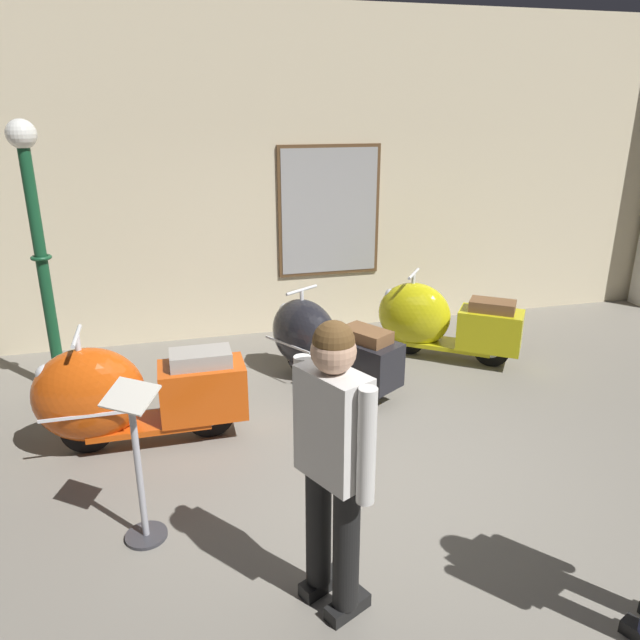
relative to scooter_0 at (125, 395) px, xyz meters
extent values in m
plane|color=slate|center=(1.89, -0.95, -0.48)|extent=(60.00, 60.00, 0.00)
cube|color=beige|center=(1.89, 2.49, 1.44)|extent=(18.00, 0.20, 3.83)
cube|color=brown|center=(2.40, 2.37, 1.03)|extent=(1.27, 0.03, 1.59)
cube|color=#9E9E9E|center=(2.40, 2.35, 1.03)|extent=(1.19, 0.01, 1.51)
cylinder|color=black|center=(-0.33, 0.00, -0.27)|extent=(0.42, 0.08, 0.42)
cylinder|color=silver|center=(-0.33, 0.00, -0.27)|extent=(0.19, 0.10, 0.19)
cylinder|color=black|center=(0.67, 0.00, -0.27)|extent=(0.42, 0.08, 0.42)
cylinder|color=silver|center=(0.67, 0.00, -0.27)|extent=(0.19, 0.10, 0.19)
cube|color=#C6470F|center=(0.17, 0.00, -0.29)|extent=(1.01, 0.38, 0.05)
ellipsoid|color=#C6470F|center=(-0.28, 0.00, 0.04)|extent=(0.89, 0.55, 0.80)
cube|color=#C6470F|center=(0.63, 0.00, -0.03)|extent=(0.72, 0.42, 0.47)
cube|color=gray|center=(0.63, 0.00, 0.26)|extent=(0.51, 0.30, 0.13)
sphere|color=silver|center=(-0.57, 0.00, 0.26)|extent=(0.16, 0.16, 0.16)
cylinder|color=silver|center=(-0.31, 0.00, 0.40)|extent=(0.05, 0.05, 0.30)
cylinder|color=silver|center=(-0.31, 0.00, 0.55)|extent=(0.03, 0.47, 0.03)
cube|color=silver|center=(-0.28, -0.27, -0.02)|extent=(0.71, 0.01, 0.03)
cylinder|color=black|center=(1.73, 1.06, -0.28)|extent=(0.27, 0.37, 0.39)
cylinder|color=silver|center=(1.73, 1.06, -0.28)|extent=(0.17, 0.20, 0.17)
cylinder|color=black|center=(2.22, 0.27, -0.28)|extent=(0.27, 0.37, 0.39)
cylinder|color=silver|center=(2.22, 0.27, -0.28)|extent=(0.17, 0.20, 0.17)
cube|color=black|center=(1.98, 0.67, -0.30)|extent=(0.79, 0.97, 0.05)
ellipsoid|color=black|center=(1.76, 1.02, -0.01)|extent=(0.86, 0.96, 0.74)
cube|color=black|center=(2.20, 0.31, -0.07)|extent=(0.68, 0.77, 0.43)
cube|color=brown|center=(2.20, 0.31, 0.20)|extent=(0.48, 0.54, 0.12)
sphere|color=silver|center=(1.61, 1.25, 0.20)|extent=(0.15, 0.15, 0.15)
cylinder|color=silver|center=(1.74, 1.04, 0.33)|extent=(0.04, 0.04, 0.27)
cylinder|color=silver|center=(1.74, 1.04, 0.47)|extent=(0.38, 0.25, 0.03)
cube|color=silver|center=(1.55, 0.88, -0.05)|extent=(0.36, 0.56, 0.02)
cylinder|color=black|center=(3.07, 1.30, -0.28)|extent=(0.37, 0.30, 0.40)
cylinder|color=silver|center=(3.07, 1.30, -0.28)|extent=(0.20, 0.18, 0.18)
cylinder|color=black|center=(3.82, 0.74, -0.28)|extent=(0.37, 0.30, 0.40)
cylinder|color=silver|center=(3.82, 0.74, -0.28)|extent=(0.20, 0.18, 0.18)
cube|color=gold|center=(3.44, 1.02, -0.30)|extent=(0.97, 0.84, 0.05)
ellipsoid|color=gold|center=(3.11, 1.27, 0.00)|extent=(0.97, 0.91, 0.75)
cube|color=gold|center=(3.79, 0.76, -0.06)|extent=(0.78, 0.72, 0.44)
cube|color=brown|center=(3.79, 0.76, 0.21)|extent=(0.55, 0.50, 0.12)
sphere|color=silver|center=(2.88, 1.43, 0.21)|extent=(0.15, 0.15, 0.15)
cylinder|color=silver|center=(3.08, 1.28, 0.35)|extent=(0.04, 0.04, 0.28)
cylinder|color=silver|center=(3.08, 1.28, 0.49)|extent=(0.28, 0.37, 0.03)
cylinder|color=#144728|center=(-0.71, 1.25, -0.39)|extent=(0.28, 0.28, 0.18)
cylinder|color=#144728|center=(-0.71, 1.25, 0.80)|extent=(0.11, 0.11, 2.20)
torus|color=#144728|center=(-0.71, 1.25, 0.91)|extent=(0.19, 0.19, 0.04)
sphere|color=white|center=(-0.71, 1.25, 2.02)|extent=(0.26, 0.26, 0.26)
cube|color=black|center=(1.27, -2.18, -0.44)|extent=(0.29, 0.22, 0.08)
cylinder|color=black|center=(1.25, -2.19, 0.04)|extent=(0.15, 0.15, 0.87)
cube|color=black|center=(1.16, -1.98, -0.44)|extent=(0.29, 0.22, 0.08)
cylinder|color=black|center=(1.15, -1.98, 0.04)|extent=(0.15, 0.15, 0.87)
cube|color=silver|center=(1.20, -2.09, 0.70)|extent=(0.37, 0.45, 0.61)
cylinder|color=silver|center=(1.31, -2.31, 0.69)|extent=(0.10, 0.10, 0.63)
cylinder|color=silver|center=(1.09, -1.87, 0.69)|extent=(0.10, 0.10, 0.63)
sphere|color=tan|center=(1.20, -2.09, 1.11)|extent=(0.23, 0.23, 0.23)
sphere|color=brown|center=(1.20, -2.09, 1.17)|extent=(0.21, 0.21, 0.21)
cylinder|color=#333338|center=(0.14, -1.23, -0.47)|extent=(0.28, 0.28, 0.02)
cylinder|color=#A5A5AD|center=(0.14, -1.23, 0.05)|extent=(0.04, 0.04, 1.01)
cube|color=silver|center=(0.14, -1.23, 0.58)|extent=(0.39, 0.37, 0.12)
camera|label=1|loc=(0.44, -4.73, 2.26)|focal=33.74mm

